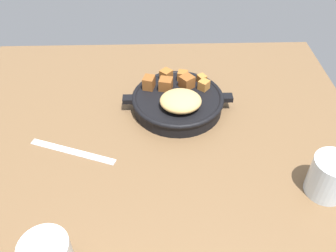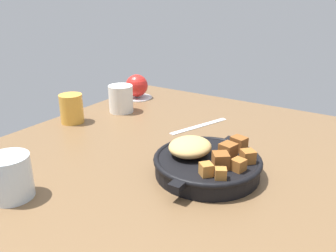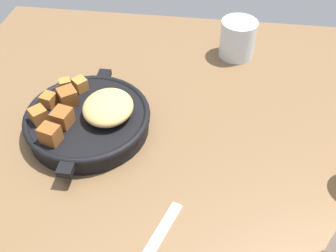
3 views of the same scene
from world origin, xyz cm
name	(u,v)px [view 1 (image 1 of 3)]	position (x,y,z in cm)	size (l,w,h in cm)	color
ground_plane	(155,144)	(0.00, 0.00, -1.20)	(95.81, 86.29, 2.40)	brown
cast_iron_skillet	(178,100)	(-5.60, -10.80, 2.69)	(26.54, 22.25, 7.08)	black
butter_knife	(72,151)	(17.83, 3.22, 0.18)	(20.05, 1.60, 0.36)	silver
water_glass_short	(330,177)	(-32.73, 15.04, 4.12)	(7.73, 7.73, 8.24)	silver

